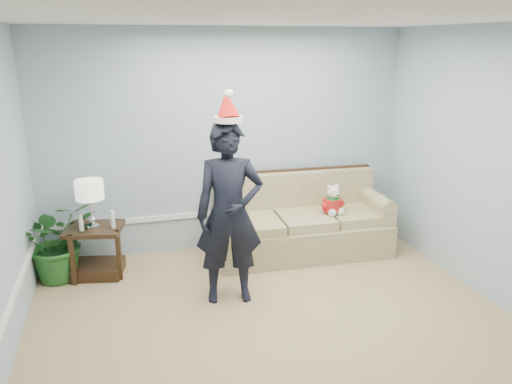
{
  "coord_description": "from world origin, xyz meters",
  "views": [
    {
      "loc": [
        -1.27,
        -3.37,
        2.53
      ],
      "look_at": [
        0.11,
        1.55,
        0.98
      ],
      "focal_mm": 35.0,
      "sensor_mm": 36.0,
      "label": 1
    }
  ],
  "objects": [
    {
      "name": "santa_hat",
      "position": [
        -0.28,
        1.14,
        1.95
      ],
      "size": [
        0.28,
        0.31,
        0.32
      ],
      "rotation": [
        0.0,
        0.0,
        0.06
      ],
      "color": "silver",
      "rests_on": "man"
    },
    {
      "name": "wainscot_trim",
      "position": [
        -1.18,
        1.18,
        0.45
      ],
      "size": [
        4.49,
        4.99,
        0.06
      ],
      "color": "white",
      "rests_on": "room_shell"
    },
    {
      "name": "room_shell",
      "position": [
        0.0,
        0.0,
        1.35
      ],
      "size": [
        4.54,
        5.04,
        2.74
      ],
      "color": "tan",
      "rests_on": "ground"
    },
    {
      "name": "man",
      "position": [
        -0.28,
        1.12,
        0.91
      ],
      "size": [
        0.72,
        0.52,
        1.82
      ],
      "primitive_type": "imported",
      "rotation": [
        0.0,
        0.0,
        -0.13
      ],
      "color": "black",
      "rests_on": "room_shell"
    },
    {
      "name": "table_lamp",
      "position": [
        -1.61,
        2.02,
        0.98
      ],
      "size": [
        0.3,
        0.3,
        0.54
      ],
      "color": "silver",
      "rests_on": "side_table"
    },
    {
      "name": "sofa",
      "position": [
        0.83,
        2.06,
        0.35
      ],
      "size": [
        2.11,
        0.97,
        0.98
      ],
      "rotation": [
        0.0,
        0.0,
        -0.04
      ],
      "color": "brown",
      "rests_on": "room_shell"
    },
    {
      "name": "houseplant",
      "position": [
        -2.0,
        2.07,
        0.45
      ],
      "size": [
        1.03,
        0.98,
        0.9
      ],
      "primitive_type": "imported",
      "rotation": [
        0.0,
        0.0,
        0.44
      ],
      "color": "#1F5720",
      "rests_on": "room_shell"
    },
    {
      "name": "side_table",
      "position": [
        -1.61,
        2.04,
        0.22
      ],
      "size": [
        0.68,
        0.61,
        0.57
      ],
      "rotation": [
        0.0,
        0.0,
        -0.2
      ],
      "color": "#311E11",
      "rests_on": "room_shell"
    },
    {
      "name": "teddy_bear",
      "position": [
        1.18,
        1.91,
        0.65
      ],
      "size": [
        0.26,
        0.28,
        0.37
      ],
      "rotation": [
        0.0,
        0.0,
        0.15
      ],
      "color": "silver",
      "rests_on": "sofa"
    },
    {
      "name": "candle_pair",
      "position": [
        -1.56,
        1.96,
        0.67
      ],
      "size": [
        0.38,
        0.05,
        0.2
      ],
      "color": "silver",
      "rests_on": "side_table"
    }
  ]
}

